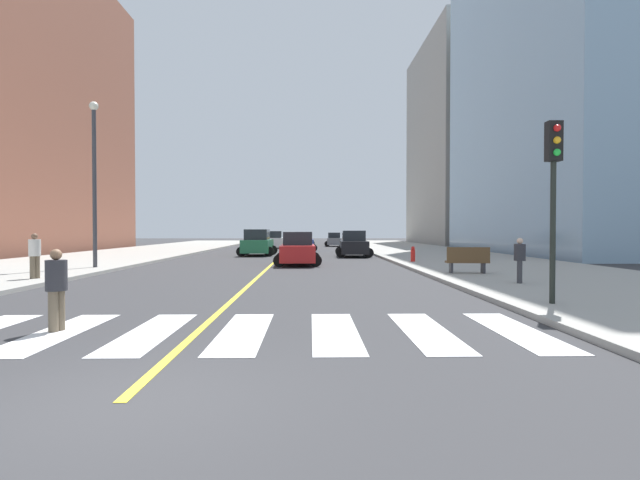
{
  "coord_description": "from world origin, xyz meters",
  "views": [
    {
      "loc": [
        2.21,
        -5.79,
        2.02
      ],
      "look_at": [
        2.83,
        25.0,
        1.37
      ],
      "focal_mm": 28.03,
      "sensor_mm": 36.0,
      "label": 1
    }
  ],
  "objects": [
    {
      "name": "sidewalk_kerb_west",
      "position": [
        -12.2,
        20.0,
        0.07
      ],
      "size": [
        10.0,
        120.0,
        0.15
      ],
      "primitive_type": "cube",
      "color": "#9E9B93",
      "rests_on": "ground"
    },
    {
      "name": "pedestrian_walking_west",
      "position": [
        -8.29,
        13.41,
        1.1
      ],
      "size": [
        0.43,
        0.43,
        1.73
      ],
      "rotation": [
        0.0,
        0.0,
        4.21
      ],
      "color": "brown",
      "rests_on": "sidewalk_kerb_west"
    },
    {
      "name": "pedestrian_crossing",
      "position": [
        -2.8,
        4.15,
        0.9
      ],
      "size": [
        0.4,
        0.4,
        1.63
      ],
      "rotation": [
        0.0,
        0.0,
        1.26
      ],
      "color": "brown",
      "rests_on": "ground"
    },
    {
      "name": "sidewalk_kerb_east",
      "position": [
        12.2,
        20.0,
        0.07
      ],
      "size": [
        10.0,
        120.0,
        0.15
      ],
      "primitive_type": "cube",
      "color": "#9E9B93",
      "rests_on": "ground"
    },
    {
      "name": "office_tower_glass",
      "position": [
        28.25,
        37.22,
        20.0
      ],
      "size": [
        20.0,
        28.0,
        40.01
      ],
      "primitive_type": "cube",
      "color": "#8CADC6",
      "rests_on": "ground"
    },
    {
      "name": "crosswalk_paint",
      "position": [
        0.0,
        4.0,
        0.01
      ],
      "size": [
        13.5,
        4.0,
        0.01
      ],
      "color": "silver",
      "rests_on": "ground"
    },
    {
      "name": "car_green_sixth",
      "position": [
        -1.87,
        32.96,
        0.95
      ],
      "size": [
        2.9,
        4.59,
        2.04
      ],
      "rotation": [
        0.0,
        0.0,
        -0.02
      ],
      "color": "#236B42",
      "rests_on": "ground"
    },
    {
      "name": "car_white_fifth",
      "position": [
        -1.67,
        48.42,
        0.87
      ],
      "size": [
        2.71,
        4.23,
        1.85
      ],
      "rotation": [
        0.0,
        0.0,
        0.05
      ],
      "color": "silver",
      "rests_on": "ground"
    },
    {
      "name": "car_yellow_third",
      "position": [
        1.57,
        59.14,
        0.79
      ],
      "size": [
        2.43,
        3.84,
        1.7
      ],
      "rotation": [
        0.0,
        0.0,
        3.17
      ],
      "color": "gold",
      "rests_on": "ground"
    },
    {
      "name": "car_blue_fourth",
      "position": [
        1.58,
        41.26,
        0.85
      ],
      "size": [
        2.6,
        4.11,
        1.82
      ],
      "rotation": [
        0.0,
        0.0,
        3.17
      ],
      "color": "#2D479E",
      "rests_on": "ground"
    },
    {
      "name": "street_lamp",
      "position": [
        -8.45,
        19.13,
        4.92
      ],
      "size": [
        0.44,
        0.44,
        8.18
      ],
      "color": "#38383D",
      "rests_on": "sidewalk_kerb_west"
    },
    {
      "name": "traffic_light_near_corner",
      "position": [
        8.33,
        6.63,
        3.38
      ],
      "size": [
        0.36,
        0.41,
        4.58
      ],
      "rotation": [
        0.0,
        0.0,
        3.14
      ],
      "color": "black",
      "rests_on": "sidewalk_kerb_east"
    },
    {
      "name": "car_black_second",
      "position": [
        5.47,
        31.31,
        0.91
      ],
      "size": [
        2.8,
        4.41,
        1.94
      ],
      "rotation": [
        0.0,
        0.0,
        3.11
      ],
      "color": "black",
      "rests_on": "ground"
    },
    {
      "name": "car_red_nearest",
      "position": [
        1.51,
        22.48,
        0.88
      ],
      "size": [
        2.68,
        4.25,
        1.89
      ],
      "rotation": [
        0.0,
        0.0,
        3.16
      ],
      "color": "red",
      "rests_on": "ground"
    },
    {
      "name": "fire_hydrant",
      "position": [
        8.23,
        23.23,
        0.58
      ],
      "size": [
        0.26,
        0.26,
        0.89
      ],
      "color": "red",
      "rests_on": "sidewalk_kerb_east"
    },
    {
      "name": "park_bench",
      "position": [
        8.95,
        15.37,
        0.69
      ],
      "size": [
        1.85,
        0.73,
        1.12
      ],
      "rotation": [
        0.0,
        0.0,
        1.47
      ],
      "color": "brown",
      "rests_on": "sidewalk_kerb_east"
    },
    {
      "name": "parking_garage_concrete",
      "position": [
        27.25,
        64.98,
        14.23
      ],
      "size": [
        18.0,
        24.0,
        28.46
      ],
      "primitive_type": "cube",
      "color": "#9E9B93",
      "rests_on": "ground"
    },
    {
      "name": "pedestrian_waiting_east",
      "position": [
        9.53,
        11.45,
        1.02
      ],
      "size": [
        0.39,
        0.39,
        1.58
      ],
      "rotation": [
        0.0,
        0.0,
        4.3
      ],
      "color": "#38383D",
      "rests_on": "sidewalk_kerb_east"
    },
    {
      "name": "ground_plane",
      "position": [
        0.0,
        0.0,
        0.0
      ],
      "size": [
        220.0,
        220.0,
        0.0
      ],
      "primitive_type": "plane",
      "color": "#333335"
    },
    {
      "name": "lane_divider_paint",
      "position": [
        0.0,
        40.0,
        0.01
      ],
      "size": [
        0.16,
        80.0,
        0.01
      ],
      "primitive_type": "cube",
      "color": "yellow",
      "rests_on": "ground"
    },
    {
      "name": "car_gray_seventh",
      "position": [
        5.11,
        54.38,
        0.78
      ],
      "size": [
        2.38,
        3.75,
        1.66
      ],
      "rotation": [
        0.0,
        0.0,
        3.12
      ],
      "color": "slate",
      "rests_on": "ground"
    }
  ]
}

